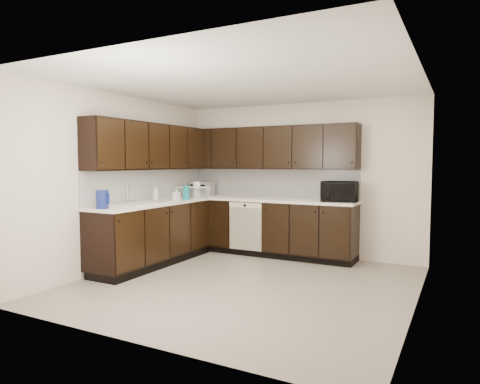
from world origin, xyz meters
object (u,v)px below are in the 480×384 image
object	(u,v)px
sink	(139,208)
blue_pitcher	(102,199)
storage_bin	(194,192)
toaster_oven	(202,189)
microwave	(339,192)

from	to	relation	value
sink	blue_pitcher	bearing A→B (deg)	-90.89
storage_bin	blue_pitcher	distance (m)	2.05
toaster_oven	blue_pitcher	xyz separation A→B (m)	(0.06, -2.45, -0.00)
microwave	blue_pitcher	distance (m)	3.41
microwave	toaster_oven	size ratio (longest dim) A/B	1.40
microwave	storage_bin	world-z (taller)	microwave
microwave	blue_pitcher	xyz separation A→B (m)	(-2.44, -2.38, -0.03)
toaster_oven	storage_bin	world-z (taller)	toaster_oven
toaster_oven	storage_bin	bearing A→B (deg)	-75.09
sink	toaster_oven	bearing A→B (deg)	92.24
toaster_oven	storage_bin	size ratio (longest dim) A/B	0.90
sink	blue_pitcher	size ratio (longest dim) A/B	3.41
sink	blue_pitcher	xyz separation A→B (m)	(-0.01, -0.69, 0.18)
sink	storage_bin	distance (m)	1.37
sink	microwave	size ratio (longest dim) A/B	1.50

